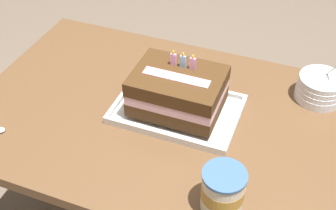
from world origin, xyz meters
The scene contains 5 objects.
dining_table centered at (0.00, 0.00, 0.65)m, with size 1.16×0.79×0.76m.
foil_tray centered at (0.05, 0.02, 0.77)m, with size 0.38×0.26×0.02m.
birthday_cake centered at (0.05, 0.02, 0.85)m, with size 0.26×0.20×0.17m.
bowl_stack centered at (0.45, 0.25, 0.80)m, with size 0.15×0.15×0.15m.
ice_cream_tub centered at (0.28, -0.27, 0.83)m, with size 0.11×0.11×0.12m.
Camera 1 is at (0.39, -0.93, 1.68)m, focal length 47.18 mm.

